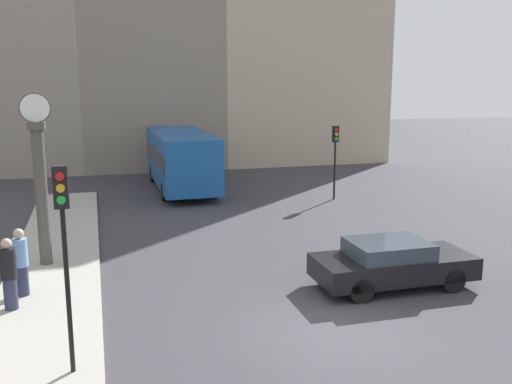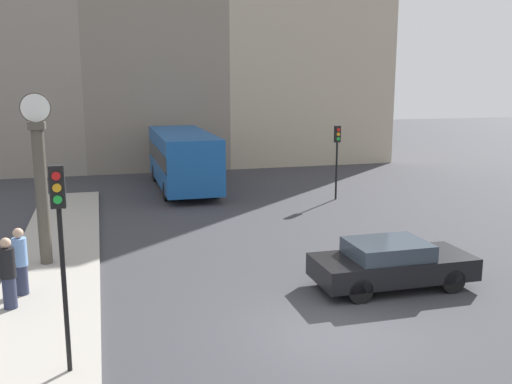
{
  "view_description": "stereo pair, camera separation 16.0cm",
  "coord_description": "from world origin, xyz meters",
  "px_view_note": "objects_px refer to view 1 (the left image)",
  "views": [
    {
      "loc": [
        -4.91,
        -10.76,
        5.52
      ],
      "look_at": [
        -0.13,
        6.09,
        2.02
      ],
      "focal_mm": 40.0,
      "sensor_mm": 36.0,
      "label": 1
    },
    {
      "loc": [
        -4.76,
        -10.8,
        5.52
      ],
      "look_at": [
        -0.13,
        6.09,
        2.02
      ],
      "focal_mm": 40.0,
      "sensor_mm": 36.0,
      "label": 2
    }
  ],
  "objects_px": {
    "traffic_light_far": "(335,147)",
    "pedestrian_blue_stripe": "(21,262)",
    "bus_distant": "(181,157)",
    "street_clock": "(41,184)",
    "pedestrian_black_jacket": "(9,274)",
    "sedan_car": "(392,263)",
    "traffic_light_near": "(63,227)"
  },
  "relations": [
    {
      "from": "street_clock",
      "to": "pedestrian_black_jacket",
      "type": "xyz_separation_m",
      "value": [
        -0.55,
        -3.37,
        -1.54
      ]
    },
    {
      "from": "pedestrian_black_jacket",
      "to": "pedestrian_blue_stripe",
      "type": "height_order",
      "value": "pedestrian_black_jacket"
    },
    {
      "from": "traffic_light_far",
      "to": "bus_distant",
      "type": "bearing_deg",
      "value": 146.03
    },
    {
      "from": "bus_distant",
      "to": "pedestrian_black_jacket",
      "type": "height_order",
      "value": "bus_distant"
    },
    {
      "from": "traffic_light_far",
      "to": "pedestrian_blue_stripe",
      "type": "xyz_separation_m",
      "value": [
        -12.54,
        -9.25,
        -1.45
      ]
    },
    {
      "from": "bus_distant",
      "to": "traffic_light_near",
      "type": "height_order",
      "value": "traffic_light_near"
    },
    {
      "from": "sedan_car",
      "to": "bus_distant",
      "type": "distance_m",
      "value": 15.72
    },
    {
      "from": "sedan_car",
      "to": "pedestrian_black_jacket",
      "type": "bearing_deg",
      "value": 175.07
    },
    {
      "from": "traffic_light_far",
      "to": "pedestrian_black_jacket",
      "type": "height_order",
      "value": "traffic_light_far"
    },
    {
      "from": "sedan_car",
      "to": "traffic_light_near",
      "type": "xyz_separation_m",
      "value": [
        -8.11,
        -2.67,
        2.25
      ]
    },
    {
      "from": "pedestrian_blue_stripe",
      "to": "pedestrian_black_jacket",
      "type": "bearing_deg",
      "value": -100.79
    },
    {
      "from": "traffic_light_near",
      "to": "pedestrian_blue_stripe",
      "type": "bearing_deg",
      "value": 106.86
    },
    {
      "from": "street_clock",
      "to": "pedestrian_blue_stripe",
      "type": "xyz_separation_m",
      "value": [
        -0.38,
        -2.49,
        -1.54
      ]
    },
    {
      "from": "bus_distant",
      "to": "traffic_light_far",
      "type": "relative_size",
      "value": 2.47
    },
    {
      "from": "bus_distant",
      "to": "pedestrian_blue_stripe",
      "type": "relative_size",
      "value": 4.88
    },
    {
      "from": "traffic_light_near",
      "to": "pedestrian_black_jacket",
      "type": "height_order",
      "value": "traffic_light_near"
    },
    {
      "from": "traffic_light_near",
      "to": "traffic_light_far",
      "type": "distance_m",
      "value": 17.65
    },
    {
      "from": "sedan_car",
      "to": "pedestrian_black_jacket",
      "type": "height_order",
      "value": "pedestrian_black_jacket"
    },
    {
      "from": "traffic_light_near",
      "to": "sedan_car",
      "type": "bearing_deg",
      "value": 18.18
    },
    {
      "from": "bus_distant",
      "to": "street_clock",
      "type": "relative_size",
      "value": 1.69
    },
    {
      "from": "bus_distant",
      "to": "pedestrian_black_jacket",
      "type": "relative_size",
      "value": 4.87
    },
    {
      "from": "traffic_light_far",
      "to": "street_clock",
      "type": "xyz_separation_m",
      "value": [
        -12.16,
        -6.76,
        0.08
      ]
    },
    {
      "from": "bus_distant",
      "to": "street_clock",
      "type": "distance_m",
      "value": 12.53
    },
    {
      "from": "sedan_car",
      "to": "traffic_light_near",
      "type": "distance_m",
      "value": 8.83
    },
    {
      "from": "bus_distant",
      "to": "traffic_light_near",
      "type": "distance_m",
      "value": 18.64
    },
    {
      "from": "traffic_light_near",
      "to": "street_clock",
      "type": "xyz_separation_m",
      "value": [
        -0.95,
        6.86,
        -0.37
      ]
    },
    {
      "from": "pedestrian_blue_stripe",
      "to": "bus_distant",
      "type": "bearing_deg",
      "value": 65.97
    },
    {
      "from": "pedestrian_black_jacket",
      "to": "pedestrian_blue_stripe",
      "type": "xyz_separation_m",
      "value": [
        0.17,
        0.88,
        0.0
      ]
    },
    {
      "from": "sedan_car",
      "to": "traffic_light_far",
      "type": "xyz_separation_m",
      "value": [
        3.1,
        10.96,
        1.79
      ]
    },
    {
      "from": "pedestrian_black_jacket",
      "to": "pedestrian_blue_stripe",
      "type": "relative_size",
      "value": 1.0
    },
    {
      "from": "pedestrian_blue_stripe",
      "to": "street_clock",
      "type": "bearing_deg",
      "value": 81.36
    },
    {
      "from": "bus_distant",
      "to": "pedestrian_black_jacket",
      "type": "bearing_deg",
      "value": -113.28
    }
  ]
}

